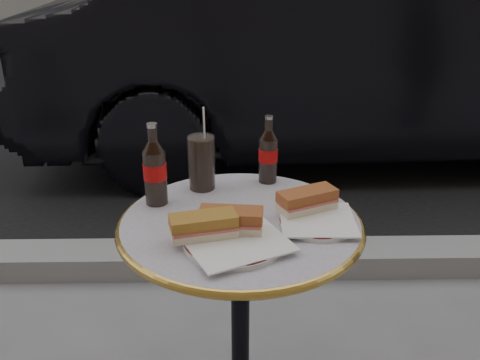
{
  "coord_description": "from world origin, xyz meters",
  "views": [
    {
      "loc": [
        -0.02,
        -1.19,
        1.36
      ],
      "look_at": [
        0.0,
        0.05,
        0.82
      ],
      "focal_mm": 40.0,
      "sensor_mm": 36.0,
      "label": 1
    }
  ],
  "objects_px": {
    "bistro_table": "(240,336)",
    "plate_right": "(317,222)",
    "cola_bottle_left": "(154,164)",
    "cola_glass": "(202,162)",
    "parked_car": "(349,54)",
    "cola_bottle_right": "(268,149)",
    "plate_left": "(234,242)"
  },
  "relations": [
    {
      "from": "bistro_table",
      "to": "plate_right",
      "type": "distance_m",
      "value": 0.42
    },
    {
      "from": "plate_right",
      "to": "cola_bottle_left",
      "type": "height_order",
      "value": "cola_bottle_left"
    },
    {
      "from": "cola_glass",
      "to": "parked_car",
      "type": "bearing_deg",
      "value": 68.47
    },
    {
      "from": "bistro_table",
      "to": "plate_right",
      "type": "xyz_separation_m",
      "value": [
        0.19,
        -0.03,
        0.37
      ]
    },
    {
      "from": "cola_glass",
      "to": "cola_bottle_right",
      "type": "bearing_deg",
      "value": 13.19
    },
    {
      "from": "plate_right",
      "to": "cola_bottle_right",
      "type": "height_order",
      "value": "cola_bottle_right"
    },
    {
      "from": "cola_bottle_left",
      "to": "parked_car",
      "type": "distance_m",
      "value": 2.54
    },
    {
      "from": "cola_bottle_right",
      "to": "parked_car",
      "type": "height_order",
      "value": "parked_car"
    },
    {
      "from": "cola_bottle_left",
      "to": "parked_car",
      "type": "bearing_deg",
      "value": 66.78
    },
    {
      "from": "plate_left",
      "to": "cola_glass",
      "type": "height_order",
      "value": "cola_glass"
    },
    {
      "from": "cola_bottle_right",
      "to": "bistro_table",
      "type": "bearing_deg",
      "value": -109.36
    },
    {
      "from": "cola_bottle_right",
      "to": "cola_glass",
      "type": "distance_m",
      "value": 0.2
    },
    {
      "from": "plate_left",
      "to": "cola_bottle_right",
      "type": "bearing_deg",
      "value": 74.18
    },
    {
      "from": "cola_bottle_right",
      "to": "cola_glass",
      "type": "relative_size",
      "value": 1.28
    },
    {
      "from": "cola_bottle_right",
      "to": "plate_right",
      "type": "bearing_deg",
      "value": -68.36
    },
    {
      "from": "bistro_table",
      "to": "parked_car",
      "type": "bearing_deg",
      "value": 72.27
    },
    {
      "from": "cola_bottle_left",
      "to": "cola_glass",
      "type": "height_order",
      "value": "cola_bottle_left"
    },
    {
      "from": "bistro_table",
      "to": "cola_bottle_right",
      "type": "distance_m",
      "value": 0.53
    },
    {
      "from": "cola_bottle_right",
      "to": "parked_car",
      "type": "relative_size",
      "value": 0.05
    },
    {
      "from": "plate_left",
      "to": "cola_bottle_left",
      "type": "height_order",
      "value": "cola_bottle_left"
    },
    {
      "from": "plate_right",
      "to": "parked_car",
      "type": "distance_m",
      "value": 2.53
    },
    {
      "from": "plate_right",
      "to": "cola_bottle_left",
      "type": "relative_size",
      "value": 0.86
    },
    {
      "from": "parked_car",
      "to": "plate_left",
      "type": "bearing_deg",
      "value": 160.36
    },
    {
      "from": "plate_left",
      "to": "cola_glass",
      "type": "bearing_deg",
      "value": 105.25
    },
    {
      "from": "plate_left",
      "to": "parked_car",
      "type": "bearing_deg",
      "value": 72.7
    },
    {
      "from": "plate_left",
      "to": "cola_bottle_right",
      "type": "height_order",
      "value": "cola_bottle_right"
    },
    {
      "from": "cola_bottle_left",
      "to": "bistro_table",
      "type": "bearing_deg",
      "value": -24.74
    },
    {
      "from": "bistro_table",
      "to": "plate_left",
      "type": "bearing_deg",
      "value": -98.46
    },
    {
      "from": "cola_bottle_right",
      "to": "parked_car",
      "type": "distance_m",
      "value": 2.3
    },
    {
      "from": "bistro_table",
      "to": "cola_bottle_right",
      "type": "relative_size",
      "value": 3.67
    },
    {
      "from": "plate_left",
      "to": "cola_bottle_left",
      "type": "distance_m",
      "value": 0.32
    },
    {
      "from": "parked_car",
      "to": "cola_bottle_left",
      "type": "bearing_deg",
      "value": 154.45
    }
  ]
}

